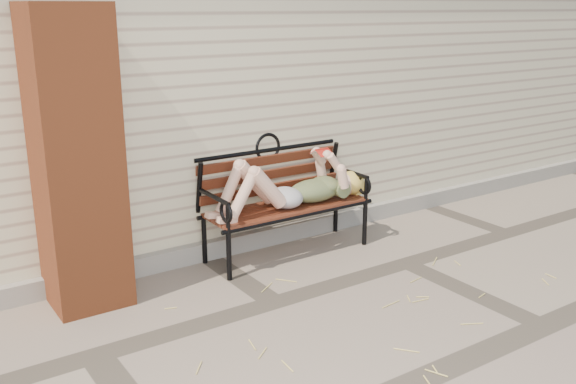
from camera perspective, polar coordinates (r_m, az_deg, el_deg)
ground at (r=5.22m, az=10.46°, el=-6.24°), size 80.00×80.00×0.00m
house_wall at (r=7.28m, az=-5.94°, el=12.47°), size 8.00×4.00×3.00m
foundation_strip at (r=5.88m, az=3.91°, el=-2.63°), size 8.00×0.10×0.15m
brick_pillar at (r=4.41m, az=-18.29°, el=2.66°), size 0.50×0.50×2.00m
garden_bench at (r=5.23m, az=-0.61°, el=0.38°), size 1.50×0.60×0.97m
reading_woman at (r=5.14m, az=0.23°, el=0.45°), size 1.41×0.32×0.44m
straw_scatter at (r=4.67m, az=11.89°, el=-9.09°), size 2.58×1.74×0.01m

